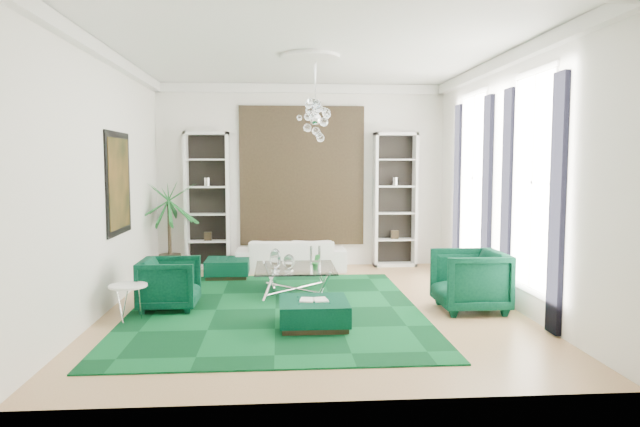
{
  "coord_description": "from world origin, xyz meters",
  "views": [
    {
      "loc": [
        -0.49,
        -8.48,
        2.15
      ],
      "look_at": [
        0.16,
        0.5,
        1.37
      ],
      "focal_mm": 32.0,
      "sensor_mm": 36.0,
      "label": 1
    }
  ],
  "objects": [
    {
      "name": "chandelier",
      "position": [
        0.09,
        0.52,
        2.85
      ],
      "size": [
        0.75,
        0.75,
        0.67
      ],
      "primitive_type": null,
      "color": "white",
      "rests_on": "ceiling"
    },
    {
      "name": "ottoman_front",
      "position": [
        -0.04,
        -1.13,
        0.18
      ],
      "size": [
        0.9,
        0.9,
        0.36
      ],
      "primitive_type": "cube",
      "color": "black",
      "rests_on": "floor"
    },
    {
      "name": "ceiling",
      "position": [
        0.0,
        0.0,
        3.81
      ],
      "size": [
        6.0,
        7.0,
        0.02
      ],
      "primitive_type": "cube",
      "color": "white",
      "rests_on": "ground"
    },
    {
      "name": "shelving_right",
      "position": [
        1.95,
        3.31,
        1.4
      ],
      "size": [
        0.9,
        0.38,
        2.8
      ],
      "primitive_type": null,
      "color": "white",
      "rests_on": "floor"
    },
    {
      "name": "armchair_right",
      "position": [
        2.3,
        -0.43,
        0.45
      ],
      "size": [
        0.98,
        0.95,
        0.89
      ],
      "primitive_type": "imported",
      "rotation": [
        0.0,
        0.0,
        -1.57
      ],
      "color": "black",
      "rests_on": "floor"
    },
    {
      "name": "shelving_left",
      "position": [
        -1.95,
        3.31,
        1.4
      ],
      "size": [
        0.9,
        0.38,
        2.8
      ],
      "primitive_type": null,
      "color": "white",
      "rests_on": "floor"
    },
    {
      "name": "window_near",
      "position": [
        2.99,
        -0.9,
        1.9
      ],
      "size": [
        0.03,
        1.1,
        2.9
      ],
      "primitive_type": "cube",
      "color": "white",
      "rests_on": "wall_right"
    },
    {
      "name": "sofa",
      "position": [
        -0.25,
        2.92,
        0.32
      ],
      "size": [
        2.18,
        0.85,
        0.64
      ],
      "primitive_type": "imported",
      "rotation": [
        0.0,
        0.0,
        3.14
      ],
      "color": "white",
      "rests_on": "floor"
    },
    {
      "name": "palm",
      "position": [
        -2.62,
        2.72,
        1.17
      ],
      "size": [
        1.47,
        1.47,
        2.34
      ],
      "primitive_type": null,
      "color": "#1C6B2A",
      "rests_on": "floor"
    },
    {
      "name": "curtain_near_b",
      "position": [
        2.96,
        -0.12,
        1.65
      ],
      "size": [
        0.07,
        0.3,
        3.25
      ],
      "primitive_type": "cube",
      "color": "black",
      "rests_on": "floor"
    },
    {
      "name": "ceiling_medallion",
      "position": [
        0.0,
        0.3,
        3.77
      ],
      "size": [
        0.9,
        0.9,
        0.05
      ],
      "primitive_type": "cylinder",
      "color": "white",
      "rests_on": "ceiling"
    },
    {
      "name": "wall_right",
      "position": [
        3.01,
        0.0,
        1.9
      ],
      "size": [
        0.02,
        7.0,
        3.8
      ],
      "primitive_type": "cube",
      "color": "white",
      "rests_on": "ground"
    },
    {
      "name": "wall_left",
      "position": [
        -3.01,
        0.0,
        1.9
      ],
      "size": [
        0.02,
        7.0,
        3.8
      ],
      "primitive_type": "cube",
      "color": "white",
      "rests_on": "ground"
    },
    {
      "name": "book",
      "position": [
        -0.04,
        -1.13,
        0.37
      ],
      "size": [
        0.37,
        0.25,
        0.03
      ],
      "primitive_type": "cube",
      "color": "white",
      "rests_on": "ottoman_front"
    },
    {
      "name": "floor",
      "position": [
        0.0,
        0.0,
        -0.01
      ],
      "size": [
        6.0,
        7.0,
        0.02
      ],
      "primitive_type": "cube",
      "color": "tan",
      "rests_on": "ground"
    },
    {
      "name": "ottoman_side",
      "position": [
        -1.46,
        2.26,
        0.18
      ],
      "size": [
        0.8,
        0.8,
        0.36
      ],
      "primitive_type": "cube",
      "color": "black",
      "rests_on": "floor"
    },
    {
      "name": "painting",
      "position": [
        -2.97,
        0.6,
        1.85
      ],
      "size": [
        0.04,
        1.3,
        1.6
      ],
      "primitive_type": "cube",
      "color": "black",
      "rests_on": "wall_left"
    },
    {
      "name": "side_table",
      "position": [
        -2.55,
        -0.66,
        0.25
      ],
      "size": [
        0.51,
        0.51,
        0.49
      ],
      "primitive_type": "cylinder",
      "color": "white",
      "rests_on": "floor"
    },
    {
      "name": "crown_molding",
      "position": [
        0.0,
        0.0,
        3.7
      ],
      "size": [
        6.0,
        7.0,
        0.18
      ],
      "primitive_type": null,
      "color": "white",
      "rests_on": "ceiling"
    },
    {
      "name": "curtain_far_a",
      "position": [
        2.96,
        0.72,
        1.65
      ],
      "size": [
        0.07,
        0.3,
        3.25
      ],
      "primitive_type": "cube",
      "color": "black",
      "rests_on": "floor"
    },
    {
      "name": "tapestry",
      "position": [
        0.0,
        3.46,
        1.9
      ],
      "size": [
        2.5,
        0.06,
        2.8
      ],
      "primitive_type": "cube",
      "color": "black",
      "rests_on": "wall_back"
    },
    {
      "name": "window_far",
      "position": [
        2.99,
        1.5,
        1.9
      ],
      "size": [
        0.03,
        1.1,
        2.9
      ],
      "primitive_type": "cube",
      "color": "white",
      "rests_on": "wall_right"
    },
    {
      "name": "table_plant",
      "position": [
        0.1,
        0.56,
        0.58
      ],
      "size": [
        0.15,
        0.12,
        0.26
      ],
      "primitive_type": "imported",
      "color": "#1C6B2A",
      "rests_on": "coffee_table"
    },
    {
      "name": "wall_back",
      "position": [
        0.0,
        3.51,
        1.9
      ],
      "size": [
        6.0,
        0.02,
        3.8
      ],
      "primitive_type": "cube",
      "color": "white",
      "rests_on": "ground"
    },
    {
      "name": "curtain_far_b",
      "position": [
        2.96,
        2.28,
        1.65
      ],
      "size": [
        0.07,
        0.3,
        3.25
      ],
      "primitive_type": "cube",
      "color": "black",
      "rests_on": "floor"
    },
    {
      "name": "wall_front",
      "position": [
        0.0,
        -3.51,
        1.9
      ],
      "size": [
        6.0,
        0.02,
        3.8
      ],
      "primitive_type": "cube",
      "color": "white",
      "rests_on": "ground"
    },
    {
      "name": "curtain_near_a",
      "position": [
        2.96,
        -1.68,
        1.65
      ],
      "size": [
        0.07,
        0.3,
        3.25
      ],
      "primitive_type": "cube",
      "color": "black",
      "rests_on": "floor"
    },
    {
      "name": "coffee_table",
      "position": [
        -0.22,
        0.83,
        0.22
      ],
      "size": [
        1.3,
        1.3,
        0.45
      ],
      "primitive_type": null,
      "color": "white",
      "rests_on": "floor"
    },
    {
      "name": "rug",
      "position": [
        -0.55,
        -0.2,
        0.01
      ],
      "size": [
        4.2,
        5.0,
        0.02
      ],
      "primitive_type": "cube",
      "color": "black",
      "rests_on": "floor"
    },
    {
      "name": "armchair_left",
      "position": [
        -2.1,
        -0.05,
        0.39
      ],
      "size": [
        0.85,
        0.82,
        0.77
      ],
      "primitive_type": "imported",
      "rotation": [
        0.0,
        0.0,
        1.57
      ],
      "color": "black",
      "rests_on": "floor"
    }
  ]
}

